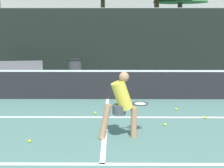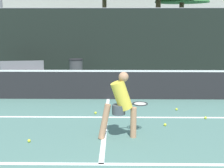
{
  "view_description": "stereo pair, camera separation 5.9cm",
  "coord_description": "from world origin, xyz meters",
  "px_view_note": "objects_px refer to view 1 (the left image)",
  "views": [
    {
      "loc": [
        0.2,
        -2.26,
        2.42
      ],
      "look_at": [
        0.16,
        5.21,
        0.95
      ],
      "focal_mm": 50.0,
      "sensor_mm": 36.0,
      "label": 1
    },
    {
      "loc": [
        0.26,
        -2.25,
        2.42
      ],
      "look_at": [
        0.16,
        5.21,
        0.95
      ],
      "focal_mm": 50.0,
      "sensor_mm": 36.0,
      "label": 2
    }
  ],
  "objects_px": {
    "parked_car": "(132,56)",
    "trash_bin": "(75,70)",
    "courtside_bench": "(21,70)",
    "player_practicing": "(121,103)"
  },
  "relations": [
    {
      "from": "courtside_bench",
      "to": "player_practicing",
      "type": "bearing_deg",
      "value": -66.6
    },
    {
      "from": "courtside_bench",
      "to": "parked_car",
      "type": "distance_m",
      "value": 7.05
    },
    {
      "from": "player_practicing",
      "to": "trash_bin",
      "type": "height_order",
      "value": "player_practicing"
    },
    {
      "from": "player_practicing",
      "to": "trash_bin",
      "type": "distance_m",
      "value": 6.73
    },
    {
      "from": "parked_car",
      "to": "trash_bin",
      "type": "bearing_deg",
      "value": -118.06
    },
    {
      "from": "player_practicing",
      "to": "courtside_bench",
      "type": "relative_size",
      "value": 0.79
    },
    {
      "from": "courtside_bench",
      "to": "parked_car",
      "type": "relative_size",
      "value": 0.41
    },
    {
      "from": "parked_car",
      "to": "courtside_bench",
      "type": "bearing_deg",
      "value": -134.43
    },
    {
      "from": "player_practicing",
      "to": "trash_bin",
      "type": "relative_size",
      "value": 1.51
    },
    {
      "from": "courtside_bench",
      "to": "trash_bin",
      "type": "distance_m",
      "value": 2.26
    }
  ]
}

